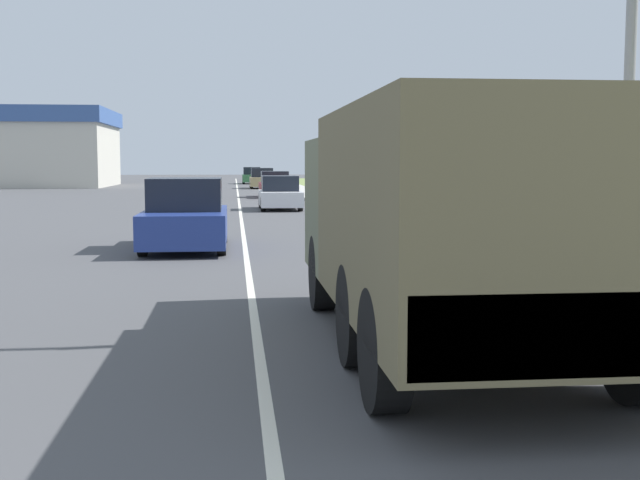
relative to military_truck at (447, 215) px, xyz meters
name	(u,v)px	position (x,y,z in m)	size (l,w,h in m)	color
ground_plane	(239,205)	(-2.09, 30.26, -1.51)	(180.00, 180.00, 0.00)	#4C4C4F
lane_centre_stripe	(239,205)	(-2.09, 30.26, -1.51)	(0.12, 120.00, 0.00)	silver
sidewalk_right	(332,203)	(2.41, 30.26, -1.45)	(1.80, 120.00, 0.12)	beige
grass_strip_right	(420,204)	(6.81, 30.26, -1.50)	(7.00, 120.00, 0.02)	olive
military_truck	(447,215)	(0.00, 0.00, 0.00)	(2.52, 7.10, 2.64)	#606647
car_nearest_ahead	(186,218)	(-3.51, 10.78, -0.75)	(1.94, 4.37, 1.70)	navy
car_second_ahead	(280,194)	(-0.34, 26.43, -0.85)	(1.77, 4.02, 1.47)	silver
car_third_ahead	(275,186)	(0.05, 38.61, -0.82)	(1.77, 4.32, 1.53)	maroon
car_fourth_ahead	(262,179)	(-0.15, 54.24, -0.80)	(1.89, 4.03, 1.59)	tan
car_farthest_ahead	(252,176)	(-0.66, 67.42, -0.81)	(1.77, 4.04, 1.57)	#336B3D
building_distant	(30,148)	(-19.36, 61.42, 1.74)	(13.59, 13.01, 6.42)	beige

